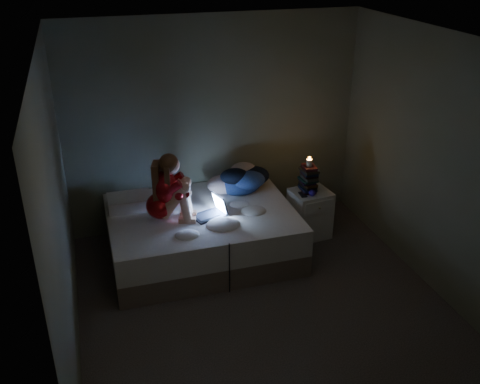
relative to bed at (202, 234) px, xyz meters
name	(u,v)px	position (x,y,z in m)	size (l,w,h in m)	color
floor	(264,306)	(0.37, -1.10, -0.29)	(3.60, 3.80, 0.02)	black
ceiling	(270,41)	(0.37, -1.10, 2.33)	(3.60, 3.80, 0.02)	silver
wall_back	(214,124)	(0.37, 0.81, 1.02)	(3.60, 0.02, 2.60)	#535B45
wall_front	(372,320)	(0.37, -3.01, 1.02)	(3.60, 0.02, 2.60)	#535B45
wall_left	(58,216)	(-1.44, -1.10, 1.02)	(0.02, 3.80, 2.60)	#535B45
wall_right	(439,166)	(2.18, -1.10, 1.02)	(0.02, 3.80, 2.60)	#535B45
bed	(202,234)	(0.00, 0.00, 0.00)	(2.06, 1.55, 0.57)	beige
pillow	(129,202)	(-0.76, 0.34, 0.35)	(0.48, 0.34, 0.14)	silver
woman	(159,187)	(-0.46, -0.04, 0.67)	(0.48, 0.31, 0.77)	#930009
laptop	(208,207)	(0.05, -0.14, 0.41)	(0.35, 0.25, 0.25)	black
clothes_pile	(239,179)	(0.56, 0.38, 0.45)	(0.56, 0.45, 0.34)	navy
nightstand	(310,213)	(1.37, 0.07, 0.01)	(0.45, 0.40, 0.60)	silver
book_stack	(308,179)	(1.33, 0.09, 0.48)	(0.19, 0.25, 0.33)	black
candle	(309,163)	(1.33, 0.09, 0.68)	(0.07, 0.07, 0.08)	beige
phone	(302,194)	(1.23, 0.03, 0.32)	(0.07, 0.14, 0.01)	black
blue_orb	(311,193)	(1.31, -0.04, 0.35)	(0.08, 0.08, 0.08)	navy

